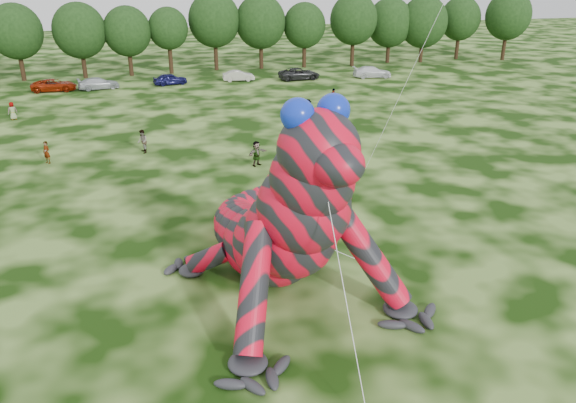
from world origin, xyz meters
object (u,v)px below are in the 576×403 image
(tree_7, at_px, (81,41))
(spectator_0, at_px, (47,152))
(tree_16, at_px, (459,28))
(tree_14, at_px, (389,30))
(spectator_4, at_px, (12,111))
(tree_6, at_px, (18,42))
(tree_17, at_px, (507,26))
(car_2, at_px, (54,85))
(car_3, at_px, (99,83))
(car_7, at_px, (372,72))
(spectator_3, at_px, (333,97))
(tree_9, at_px, (169,41))
(car_5, at_px, (239,76))
(spectator_1, at_px, (142,141))
(car_6, at_px, (299,74))
(tree_11, at_px, (261,32))
(tree_10, at_px, (215,31))
(spectator_5, at_px, (257,153))
(car_4, at_px, (170,79))
(tree_15, at_px, (423,29))
(tree_12, at_px, (304,35))
(tree_8, at_px, (128,41))
(tree_13, at_px, (353,30))
(spectator_2, at_px, (308,109))

(tree_7, relative_size, spectator_0, 5.63)
(tree_16, height_order, spectator_0, tree_16)
(tree_14, relative_size, spectator_4, 5.60)
(spectator_0, bearing_deg, tree_6, 144.08)
(tree_17, distance_m, car_2, 65.56)
(tree_6, xyz_separation_m, tree_7, (7.48, 0.12, -0.01))
(car_3, xyz_separation_m, car_7, (34.40, -1.04, 0.04))
(spectator_3, bearing_deg, tree_16, -58.03)
(tree_6, bearing_deg, tree_9, 2.03)
(car_3, bearing_deg, car_2, 77.05)
(car_3, xyz_separation_m, car_5, (16.99, 0.97, -0.03))
(tree_17, bearing_deg, spectator_1, -147.87)
(car_6, bearing_deg, tree_6, 74.11)
(tree_11, bearing_deg, tree_10, 176.56)
(tree_11, distance_m, car_2, 28.71)
(car_3, bearing_deg, tree_14, -87.87)
(car_2, bearing_deg, spectator_5, -150.14)
(tree_6, xyz_separation_m, car_3, (9.57, -8.05, -4.06))
(tree_11, distance_m, car_4, 16.63)
(tree_10, xyz_separation_m, tree_11, (6.39, -0.38, -0.22))
(spectator_4, bearing_deg, tree_11, -167.24)
(tree_9, bearing_deg, tree_14, 2.43)
(tree_10, height_order, tree_14, tree_10)
(spectator_5, xyz_separation_m, spectator_3, (11.69, 17.12, -0.06))
(car_6, height_order, spectator_5, spectator_5)
(tree_17, bearing_deg, car_3, -172.37)
(spectator_4, bearing_deg, tree_16, 176.21)
(tree_10, height_order, tree_15, tree_10)
(tree_12, xyz_separation_m, spectator_1, (-23.33, -35.78, -3.57))
(tree_10, bearing_deg, tree_17, -2.46)
(tree_17, bearing_deg, spectator_5, -139.80)
(tree_8, height_order, tree_15, tree_15)
(car_7, bearing_deg, car_2, 95.79)
(tree_16, height_order, tree_17, tree_17)
(tree_17, bearing_deg, tree_13, 178.93)
(car_4, relative_size, spectator_5, 2.20)
(tree_7, height_order, car_6, tree_7)
(spectator_5, distance_m, spectator_0, 15.57)
(tree_10, distance_m, spectator_2, 30.21)
(spectator_0, bearing_deg, car_6, 87.98)
(spectator_0, xyz_separation_m, spectator_1, (6.92, 0.84, 0.08))
(tree_17, relative_size, spectator_2, 5.55)
(tree_10, relative_size, car_5, 2.63)
(tree_6, xyz_separation_m, tree_17, (69.51, -0.02, 0.40))
(tree_17, relative_size, spectator_4, 6.13)
(tree_7, xyz_separation_m, tree_11, (23.87, 1.39, 0.30))
(tree_12, distance_m, tree_14, 13.49)
(car_2, distance_m, spectator_2, 31.98)
(tree_16, height_order, car_4, tree_16)
(tree_8, xyz_separation_m, spectator_2, (16.44, -27.92, -3.54))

